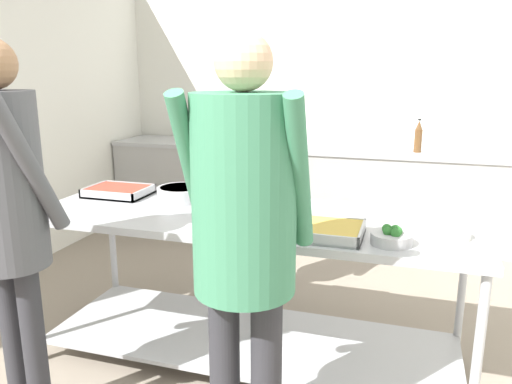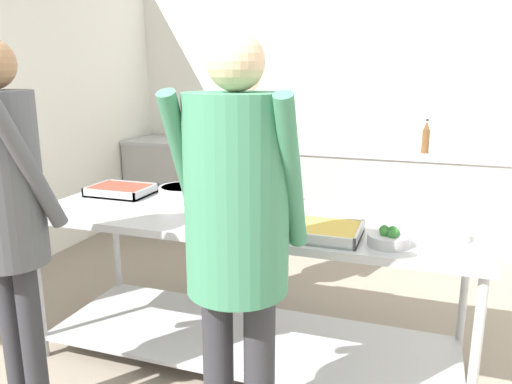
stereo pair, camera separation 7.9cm
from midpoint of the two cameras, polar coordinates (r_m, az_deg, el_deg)
wall_rear at (r=5.34m, az=10.50°, el=10.16°), size 4.72×0.06×2.65m
wall_left at (r=4.48m, az=-25.78°, el=8.39°), size 0.06×4.29×2.65m
back_counter at (r=5.10m, az=9.43°, el=0.08°), size 4.56×0.65×0.89m
serving_counter at (r=2.82m, az=0.14°, el=-8.05°), size 2.40×0.86×0.88m
serving_tray_roast at (r=3.25m, az=-14.48°, el=0.18°), size 0.37×0.29×0.05m
sauce_pan at (r=3.02m, az=-7.66°, el=-0.08°), size 0.42×0.28×0.09m
serving_tray_greens at (r=2.97m, az=1.29°, el=-0.66°), size 0.43×0.28×0.05m
serving_tray_vegetables at (r=2.39m, az=7.92°, el=-4.40°), size 0.41×0.31×0.05m
broccoli_bowl at (r=2.32m, az=15.89°, el=-5.13°), size 0.19×0.19×0.09m
plate_stack at (r=2.50m, az=21.61°, el=-4.48°), size 0.22×0.22×0.05m
guest_serving_left at (r=1.87m, az=-0.95°, el=-3.23°), size 0.49×0.39×1.77m
guest_serving_right at (r=2.37m, az=-25.87°, el=-0.50°), size 0.46×0.40×1.77m
cook_behind_counter at (r=3.47m, az=-0.59°, el=3.92°), size 0.51×0.41×1.70m
water_bottle at (r=4.87m, az=19.28°, el=5.90°), size 0.07×0.07×0.31m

